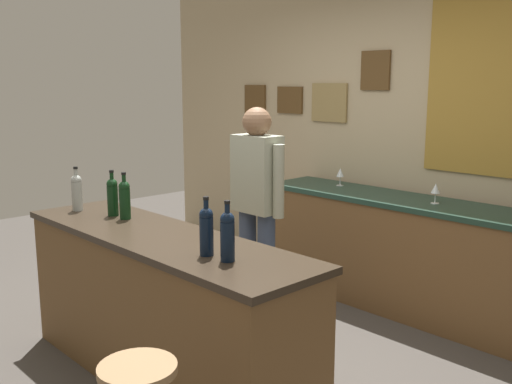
% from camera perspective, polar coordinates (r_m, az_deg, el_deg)
% --- Properties ---
extents(ground_plane, '(10.00, 10.00, 0.00)m').
position_cam_1_polar(ground_plane, '(3.97, -4.17, -16.08)').
color(ground_plane, '#423D38').
extents(back_wall, '(6.00, 0.09, 2.80)m').
position_cam_1_polar(back_wall, '(5.07, 13.83, 6.23)').
color(back_wall, tan).
rests_on(back_wall, ground_plane).
extents(bar_counter, '(2.23, 0.60, 0.92)m').
position_cam_1_polar(bar_counter, '(3.56, -9.34, -11.29)').
color(bar_counter, brown).
rests_on(bar_counter, ground_plane).
extents(side_counter, '(2.59, 0.56, 0.90)m').
position_cam_1_polar(side_counter, '(4.73, 14.71, -6.04)').
color(side_counter, brown).
rests_on(side_counter, ground_plane).
extents(bartender, '(0.52, 0.21, 1.62)m').
position_cam_1_polar(bartender, '(4.22, 0.09, -0.92)').
color(bartender, '#384766').
rests_on(bartender, ground_plane).
extents(wine_bottle_a, '(0.07, 0.07, 0.31)m').
position_cam_1_polar(wine_bottle_a, '(4.15, -17.28, 0.09)').
color(wine_bottle_a, '#999E99').
rests_on(wine_bottle_a, bar_counter).
extents(wine_bottle_b, '(0.07, 0.07, 0.31)m').
position_cam_1_polar(wine_bottle_b, '(3.93, -13.99, -0.33)').
color(wine_bottle_b, black).
rests_on(wine_bottle_b, bar_counter).
extents(wine_bottle_c, '(0.07, 0.07, 0.31)m').
position_cam_1_polar(wine_bottle_c, '(3.81, -12.84, -0.61)').
color(wine_bottle_c, black).
rests_on(wine_bottle_c, bar_counter).
extents(wine_bottle_d, '(0.07, 0.07, 0.31)m').
position_cam_1_polar(wine_bottle_d, '(2.94, -4.92, -3.70)').
color(wine_bottle_d, black).
rests_on(wine_bottle_d, bar_counter).
extents(wine_bottle_e, '(0.07, 0.07, 0.31)m').
position_cam_1_polar(wine_bottle_e, '(2.84, -2.83, -4.20)').
color(wine_bottle_e, black).
rests_on(wine_bottle_e, bar_counter).
extents(wine_glass_a, '(0.07, 0.07, 0.16)m').
position_cam_1_polar(wine_glass_a, '(5.10, 8.32, 1.85)').
color(wine_glass_a, silver).
rests_on(wine_glass_a, side_counter).
extents(wine_glass_b, '(0.07, 0.07, 0.16)m').
position_cam_1_polar(wine_glass_b, '(4.49, 17.32, 0.27)').
color(wine_glass_b, silver).
rests_on(wine_glass_b, side_counter).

